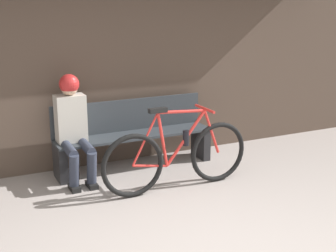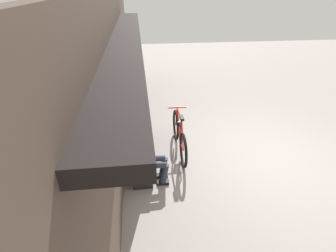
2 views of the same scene
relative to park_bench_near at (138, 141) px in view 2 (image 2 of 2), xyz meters
The scene contains 5 objects.
ground_plane 2.68m from the park_bench_near, 97.56° to the right, with size 24.00×24.00×0.00m, color gray.
storefront_wall 1.34m from the park_bench_near, 136.17° to the left, with size 12.00×0.56×3.20m.
park_bench_near is the anchor object (origin of this frame).
bicycle 0.90m from the park_bench_near, 79.11° to the right, with size 1.76×0.40×0.95m.
person_seated 0.84m from the park_bench_near, behind, with size 0.34×0.63×1.24m.
Camera 2 is at (-4.25, 2.53, 3.27)m, focal length 28.00 mm.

